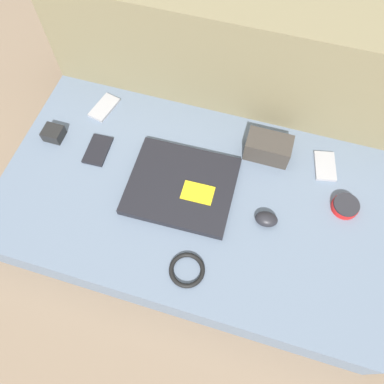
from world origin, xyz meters
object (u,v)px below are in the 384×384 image
object	(u,v)px
computer_mouse	(266,219)
charger_brick	(53,133)
laptop	(182,186)
phone_small	(98,150)
phone_silver	(325,166)
camera_pouch	(268,148)
phone_black	(104,107)
speaker_puck	(345,206)

from	to	relation	value
computer_mouse	charger_brick	distance (m)	0.70
laptop	charger_brick	bearing A→B (deg)	170.60
laptop	phone_small	size ratio (longest dim) A/B	2.84
phone_silver	charger_brick	size ratio (longest dim) A/B	1.88
computer_mouse	camera_pouch	size ratio (longest dim) A/B	0.49
phone_black	phone_small	size ratio (longest dim) A/B	1.06
computer_mouse	speaker_puck	world-z (taller)	computer_mouse
phone_black	computer_mouse	bearing A→B (deg)	-9.68
speaker_puck	phone_small	bearing A→B (deg)	-178.38
speaker_puck	laptop	bearing A→B (deg)	-171.35
speaker_puck	phone_black	distance (m)	0.81
laptop	speaker_puck	world-z (taller)	laptop
phone_silver	charger_brick	world-z (taller)	charger_brick
charger_brick	camera_pouch	bearing A→B (deg)	10.93
laptop	charger_brick	distance (m)	0.44
speaker_puck	phone_small	distance (m)	0.75
camera_pouch	charger_brick	distance (m)	0.67
phone_small	phone_silver	bearing A→B (deg)	9.14
laptop	camera_pouch	xyz separation A→B (m)	(0.21, 0.19, 0.02)
phone_small	camera_pouch	xyz separation A→B (m)	(0.50, 0.14, 0.03)
phone_silver	camera_pouch	bearing A→B (deg)	170.22
computer_mouse	charger_brick	size ratio (longest dim) A/B	1.13
laptop	phone_silver	distance (m)	0.44
phone_silver	phone_black	size ratio (longest dim) A/B	0.95
camera_pouch	computer_mouse	bearing A→B (deg)	-79.00
laptop	computer_mouse	distance (m)	0.26
laptop	phone_black	world-z (taller)	laptop
speaker_puck	phone_silver	size ratio (longest dim) A/B	0.69
phone_silver	phone_black	xyz separation A→B (m)	(-0.73, 0.02, 0.00)
speaker_puck	phone_silver	distance (m)	0.14
computer_mouse	phone_silver	xyz separation A→B (m)	(0.14, 0.23, -0.01)
laptop	phone_black	xyz separation A→B (m)	(-0.33, 0.21, -0.01)
laptop	charger_brick	world-z (taller)	charger_brick
phone_black	camera_pouch	distance (m)	0.55
phone_black	camera_pouch	xyz separation A→B (m)	(0.55, -0.02, 0.03)
phone_small	charger_brick	distance (m)	0.15
laptop	speaker_puck	size ratio (longest dim) A/B	4.11
phone_black	charger_brick	distance (m)	0.18
speaker_puck	phone_black	bearing A→B (deg)	170.10
phone_black	charger_brick	xyz separation A→B (m)	(-0.11, -0.15, 0.01)
phone_black	phone_small	world-z (taller)	phone_black
computer_mouse	laptop	bearing A→B (deg)	168.39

